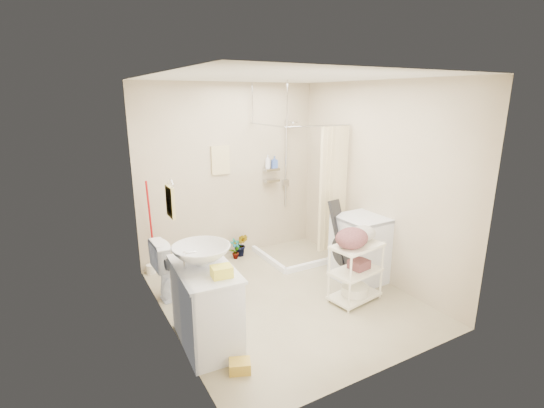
{
  "coord_description": "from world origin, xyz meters",
  "views": [
    {
      "loc": [
        -2.29,
        -3.76,
        2.41
      ],
      "look_at": [
        -0.04,
        0.25,
        1.14
      ],
      "focal_mm": 26.0,
      "sensor_mm": 36.0,
      "label": 1
    }
  ],
  "objects": [
    {
      "name": "shampoo_bottle_a",
      "position": [
        0.6,
        1.52,
        1.43
      ],
      "size": [
        0.09,
        0.09,
        0.21
      ],
      "primitive_type": "imported",
      "rotation": [
        0.0,
        0.0,
        0.08
      ],
      "color": "silver",
      "rests_on": "shower"
    },
    {
      "name": "potted_plant_a",
      "position": [
        -0.04,
        1.38,
        0.16
      ],
      "size": [
        0.19,
        0.14,
        0.32
      ],
      "primitive_type": "imported",
      "rotation": [
        0.0,
        0.0,
        0.2
      ],
      "color": "brown",
      "rests_on": "ground"
    },
    {
      "name": "counter_basket",
      "position": [
        -1.09,
        -0.69,
        0.87
      ],
      "size": [
        0.2,
        0.16,
        0.1
      ],
      "primitive_type": "cube",
      "rotation": [
        0.0,
        0.0,
        -0.1
      ],
      "color": "#F9EF45",
      "rests_on": "vanity"
    },
    {
      "name": "wall_left",
      "position": [
        -1.4,
        0.0,
        1.3
      ],
      "size": [
        0.04,
        3.2,
        2.6
      ],
      "primitive_type": "cube",
      "color": "beige",
      "rests_on": "ground"
    },
    {
      "name": "wall_right",
      "position": [
        1.4,
        0.0,
        1.3
      ],
      "size": [
        0.04,
        3.2,
        2.6
      ],
      "primitive_type": "cube",
      "color": "beige",
      "rests_on": "ground"
    },
    {
      "name": "tp_holder",
      "position": [
        -1.36,
        0.05,
        0.72
      ],
      "size": [
        0.08,
        0.12,
        0.14
      ],
      "primitive_type": null,
      "color": "white",
      "rests_on": "wall_left"
    },
    {
      "name": "hanging_towel",
      "position": [
        -0.15,
        1.58,
        1.5
      ],
      "size": [
        0.28,
        0.03,
        0.42
      ],
      "primitive_type": "cube",
      "color": "beige",
      "rests_on": "wall_back"
    },
    {
      "name": "sink",
      "position": [
        -1.15,
        -0.35,
        0.92
      ],
      "size": [
        0.7,
        0.7,
        0.2
      ],
      "primitive_type": "imported",
      "rotation": [
        0.0,
        0.0,
        0.26
      ],
      "color": "silver",
      "rests_on": "vanity"
    },
    {
      "name": "wall_back",
      "position": [
        0.0,
        1.6,
        1.3
      ],
      "size": [
        2.8,
        0.04,
        2.6
      ],
      "primitive_type": "cube",
      "color": "beige",
      "rests_on": "ground"
    },
    {
      "name": "floor_basket",
      "position": [
        -1.06,
        -0.98,
        0.07
      ],
      "size": [
        0.34,
        0.3,
        0.15
      ],
      "primitive_type": "cube",
      "rotation": [
        0.0,
        0.0,
        -0.38
      ],
      "color": "gold",
      "rests_on": "ground"
    },
    {
      "name": "ceiling",
      "position": [
        0.0,
        0.0,
        2.6
      ],
      "size": [
        2.8,
        3.2,
        0.04
      ],
      "primitive_type": "cube",
      "color": "silver",
      "rests_on": "ground"
    },
    {
      "name": "shampoo_bottle_b",
      "position": [
        0.72,
        1.51,
        1.41
      ],
      "size": [
        0.1,
        0.1,
        0.19
      ],
      "primitive_type": "imported",
      "rotation": [
        0.0,
        0.0,
        -0.21
      ],
      "color": "#395AB1",
      "rests_on": "shower"
    },
    {
      "name": "mop",
      "position": [
        -1.28,
        1.49,
        0.67
      ],
      "size": [
        0.16,
        0.16,
        1.34
      ],
      "primitive_type": null,
      "rotation": [
        0.0,
        0.0,
        0.3
      ],
      "color": "#A80A0E",
      "rests_on": "ground"
    },
    {
      "name": "towel_ring",
      "position": [
        -1.38,
        -0.2,
        1.47
      ],
      "size": [
        0.04,
        0.22,
        0.34
      ],
      "primitive_type": null,
      "color": "#FAEA93",
      "rests_on": "wall_left"
    },
    {
      "name": "vanity",
      "position": [
        -1.16,
        -0.42,
        0.41
      ],
      "size": [
        0.57,
        0.96,
        0.82
      ],
      "primitive_type": "cube",
      "rotation": [
        0.0,
        0.0,
        -0.05
      ],
      "color": "silver",
      "rests_on": "ground"
    },
    {
      "name": "floor",
      "position": [
        0.0,
        0.0,
        0.0
      ],
      "size": [
        3.2,
        3.2,
        0.0
      ],
      "primitive_type": "plane",
      "color": "tan",
      "rests_on": "ground"
    },
    {
      "name": "wall_front",
      "position": [
        0.0,
        -1.6,
        1.3
      ],
      "size": [
        2.8,
        0.04,
        2.6
      ],
      "primitive_type": "cube",
      "color": "beige",
      "rests_on": "ground"
    },
    {
      "name": "toilet",
      "position": [
        -1.04,
        0.66,
        0.38
      ],
      "size": [
        0.76,
        0.45,
        0.76
      ],
      "primitive_type": "imported",
      "rotation": [
        0.0,
        0.0,
        1.61
      ],
      "color": "silver",
      "rests_on": "ground"
    },
    {
      "name": "ironing_board",
      "position": [
        0.91,
        0.05,
        0.56
      ],
      "size": [
        0.32,
        0.24,
        1.13
      ],
      "primitive_type": null,
      "rotation": [
        0.0,
        0.0,
        0.53
      ],
      "color": "black",
      "rests_on": "ground"
    },
    {
      "name": "shower",
      "position": [
        0.85,
        1.05,
        1.05
      ],
      "size": [
        1.1,
        1.1,
        2.1
      ],
      "primitive_type": null,
      "color": "white",
      "rests_on": "ground"
    },
    {
      "name": "washing_machine",
      "position": [
        1.14,
        -0.08,
        0.44
      ],
      "size": [
        0.62,
        0.64,
        0.88
      ],
      "primitive_type": "cube",
      "rotation": [
        0.0,
        0.0,
        0.03
      ],
      "color": "silver",
      "rests_on": "ground"
    },
    {
      "name": "laundry_rack",
      "position": [
        0.71,
        -0.48,
        0.43
      ],
      "size": [
        0.67,
        0.46,
        0.86
      ],
      "primitive_type": null,
      "rotation": [
        0.0,
        0.0,
        0.16
      ],
      "color": "white",
      "rests_on": "ground"
    },
    {
      "name": "potted_plant_b",
      "position": [
        0.09,
        1.44,
        0.18
      ],
      "size": [
        0.26,
        0.24,
        0.37
      ],
      "primitive_type": "imported",
      "rotation": [
        0.0,
        0.0,
        -0.56
      ],
      "color": "brown",
      "rests_on": "ground"
    }
  ]
}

